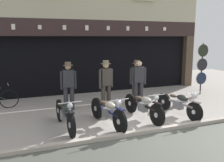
% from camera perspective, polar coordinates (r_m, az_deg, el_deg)
% --- Properties ---
extents(ground, '(22.49, 22.00, 0.18)m').
position_cam_1_polar(ground, '(6.07, 15.01, -15.39)').
color(ground, '#9C948C').
extents(shop_facade, '(10.79, 4.42, 6.76)m').
position_cam_1_polar(shop_facade, '(12.80, -6.05, 6.82)').
color(shop_facade, black).
rests_on(shop_facade, ground).
extents(motorcycle_left, '(0.62, 2.05, 0.93)m').
position_cam_1_polar(motorcycle_left, '(6.96, -11.04, -7.62)').
color(motorcycle_left, black).
rests_on(motorcycle_left, ground).
extents(motorcycle_center_left, '(0.62, 2.05, 0.93)m').
position_cam_1_polar(motorcycle_center_left, '(7.08, -1.04, -7.14)').
color(motorcycle_center_left, black).
rests_on(motorcycle_center_left, ground).
extents(motorcycle_center, '(0.62, 2.09, 0.92)m').
position_cam_1_polar(motorcycle_center, '(7.71, 7.39, -5.80)').
color(motorcycle_center, black).
rests_on(motorcycle_center, ground).
extents(motorcycle_center_right, '(0.62, 1.99, 0.90)m').
position_cam_1_polar(motorcycle_center_right, '(8.28, 15.48, -5.08)').
color(motorcycle_center_right, black).
rests_on(motorcycle_center_right, ground).
extents(salesman_left, '(0.56, 0.34, 1.71)m').
position_cam_1_polar(salesman_left, '(8.61, -10.21, -0.62)').
color(salesman_left, '#2D2D33').
rests_on(salesman_left, ground).
extents(shopkeeper_center, '(0.55, 0.34, 1.76)m').
position_cam_1_polar(shopkeeper_center, '(8.46, -1.44, -0.43)').
color(shopkeeper_center, '#38332D').
rests_on(shopkeeper_center, ground).
extents(salesman_right, '(0.55, 0.30, 1.68)m').
position_cam_1_polar(salesman_right, '(9.18, 6.31, 0.07)').
color(salesman_right, '#2D2D33').
rests_on(salesman_right, ground).
extents(assistant_far_right, '(0.55, 0.35, 1.68)m').
position_cam_1_polar(assistant_far_right, '(9.43, 5.84, 0.38)').
color(assistant_far_right, '#38332D').
rests_on(assistant_far_right, ground).
extents(tyre_sign_pole, '(0.57, 0.06, 2.29)m').
position_cam_1_polar(tyre_sign_pole, '(11.56, 20.44, 3.54)').
color(tyre_sign_pole, '#232328').
rests_on(tyre_sign_pole, ground).
extents(advert_board_near, '(0.69, 0.03, 1.06)m').
position_cam_1_polar(advert_board_near, '(10.85, -15.81, 4.93)').
color(advert_board_near, silver).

